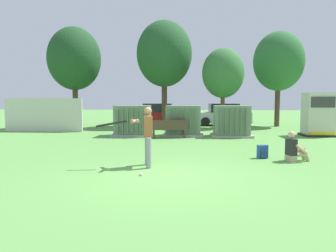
{
  "coord_description": "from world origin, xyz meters",
  "views": [
    {
      "loc": [
        0.6,
        -7.7,
        1.98
      ],
      "look_at": [
        -0.27,
        3.5,
        1.0
      ],
      "focal_mm": 33.51,
      "sensor_mm": 36.0,
      "label": 1
    }
  ],
  "objects": [
    {
      "name": "tree_right",
      "position": [
        6.64,
        15.23,
        4.59
      ],
      "size": [
        3.5,
        3.5,
        6.7
      ],
      "color": "#4C3828",
      "rests_on": "ground"
    },
    {
      "name": "seated_spectator",
      "position": [
        3.82,
        2.4,
        0.38
      ],
      "size": [
        0.78,
        0.62,
        0.96
      ],
      "color": "tan",
      "rests_on": "ground"
    },
    {
      "name": "transformer_mid_west",
      "position": [
        0.12,
        9.02,
        0.79
      ],
      "size": [
        2.1,
        1.7,
        1.62
      ],
      "color": "#9E9B93",
      "rests_on": "ground"
    },
    {
      "name": "tree_left",
      "position": [
        -7.37,
        13.17,
        4.65
      ],
      "size": [
        3.55,
        3.55,
        6.78
      ],
      "color": "#4C3828",
      "rests_on": "ground"
    },
    {
      "name": "tree_center_left",
      "position": [
        -1.41,
        14.7,
        5.12
      ],
      "size": [
        3.91,
        3.91,
        7.46
      ],
      "color": "#4C3828",
      "rests_on": "ground"
    },
    {
      "name": "ground_plane",
      "position": [
        0.0,
        0.0,
        0.0
      ],
      "size": [
        96.0,
        96.0,
        0.0
      ],
      "primitive_type": "plane",
      "color": "#5B9947"
    },
    {
      "name": "tree_center_right",
      "position": [
        2.64,
        13.77,
        3.68
      ],
      "size": [
        2.81,
        2.81,
        5.36
      ],
      "color": "brown",
      "rests_on": "ground"
    },
    {
      "name": "sports_ball",
      "position": [
        -0.71,
        0.16,
        0.04
      ],
      "size": [
        0.09,
        0.09,
        0.09
      ],
      "primitive_type": "sphere",
      "color": "white",
      "rests_on": "ground"
    },
    {
      "name": "transformer_west",
      "position": [
        -2.57,
        8.8,
        0.79
      ],
      "size": [
        2.1,
        1.7,
        1.62
      ],
      "color": "#9E9B93",
      "rests_on": "ground"
    },
    {
      "name": "fence_panel",
      "position": [
        -8.36,
        10.5,
        1.0
      ],
      "size": [
        4.8,
        0.12,
        2.0
      ],
      "primitive_type": "cube",
      "color": "beige",
      "rests_on": "ground"
    },
    {
      "name": "park_bench",
      "position": [
        -0.56,
        7.92,
        0.54
      ],
      "size": [
        1.84,
        0.79,
        0.92
      ],
      "color": "#4C3828",
      "rests_on": "ground"
    },
    {
      "name": "backpack",
      "position": [
        2.95,
        2.85,
        0.21
      ],
      "size": [
        0.36,
        0.32,
        0.44
      ],
      "color": "#264C8C",
      "rests_on": "ground"
    },
    {
      "name": "batter",
      "position": [
        -0.74,
        1.26,
        0.98
      ],
      "size": [
        1.61,
        0.75,
        1.74
      ],
      "color": "gray",
      "rests_on": "ground"
    },
    {
      "name": "transformer_mid_east",
      "position": [
        2.64,
        8.9,
        0.79
      ],
      "size": [
        2.1,
        1.7,
        1.62
      ],
      "color": "#9E9B93",
      "rests_on": "ground"
    },
    {
      "name": "parked_car_leftmost",
      "position": [
        -2.11,
        16.0,
        0.75
      ],
      "size": [
        4.25,
        2.02,
        1.62
      ],
      "color": "maroon",
      "rests_on": "ground"
    },
    {
      "name": "parked_car_left_of_center",
      "position": [
        2.82,
        16.03,
        0.75
      ],
      "size": [
        4.31,
        2.13,
        1.62
      ],
      "color": "silver",
      "rests_on": "ground"
    },
    {
      "name": "generator_enclosure",
      "position": [
        7.26,
        9.49,
        1.14
      ],
      "size": [
        1.6,
        1.4,
        2.3
      ],
      "color": "#262626",
      "rests_on": "ground"
    }
  ]
}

